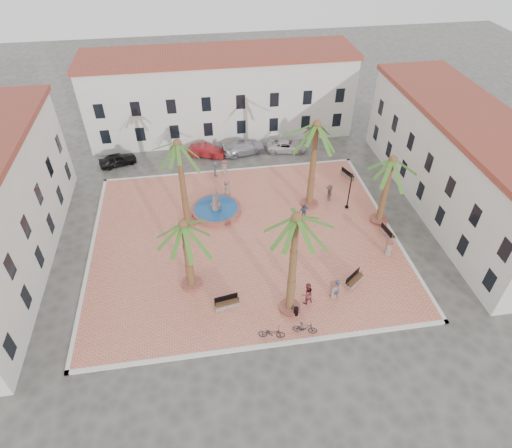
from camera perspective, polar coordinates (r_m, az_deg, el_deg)
The scene contains 36 objects.
ground at distance 37.33m, azimuth -1.52°, elevation -2.03°, with size 120.00×120.00×0.00m, color #56544F.
plaza at distance 37.28m, azimuth -1.52°, elevation -1.95°, with size 26.00×22.00×0.15m, color #E37D62.
kerb_n at distance 45.99m, azimuth -3.37°, elevation 7.17°, with size 26.30×0.30×0.16m, color silver.
kerb_s at distance 30.09m, azimuth 1.40°, elevation -15.94°, with size 26.30×0.30×0.16m, color silver.
kerb_e at distance 40.54m, azimuth 17.00°, elevation 0.04°, with size 0.30×22.30×0.16m, color silver.
kerb_w at distance 38.38m, azimuth -21.18°, elevation -3.81°, with size 0.30×22.30×0.16m, color silver.
building_north at distance 51.74m, azimuth -4.72°, elevation 16.91°, with size 30.40×7.40×9.50m.
building_east at distance 42.81m, azimuth 25.76°, elevation 7.23°, with size 7.40×26.40×9.00m.
fountain at distance 40.01m, azimuth -5.33°, elevation 2.03°, with size 4.64×4.64×2.40m.
palm_nw at distance 34.92m, azimuth -10.30°, elevation 9.39°, with size 4.82×4.82×8.59m.
palm_sw at distance 30.09m, azimuth -9.52°, elevation -1.22°, with size 5.11×5.11×6.43m.
palm_s at distance 26.45m, azimuth 5.32°, elevation -0.62°, with size 5.14×5.14×8.96m.
palm_e at distance 37.39m, azimuth 17.55°, elevation 7.15°, with size 5.20×5.20×6.84m.
palm_ne at distance 37.19m, azimuth 8.01°, elevation 11.82°, with size 5.32×5.32×8.77m.
bench_s at distance 31.86m, azimuth -3.88°, elevation -10.58°, with size 1.94×0.87×0.99m.
bench_se at distance 34.12m, azimuth 12.95°, elevation -7.41°, with size 1.84×1.60×0.99m.
bench_e at distance 39.01m, azimuth 17.14°, elevation -1.18°, with size 0.82×1.81×0.92m.
bench_ne at distance 45.62m, azimuth 12.10°, elevation 6.44°, with size 1.06×1.73×0.87m.
lamppost_s at distance 29.76m, azimuth 4.79°, elevation -7.46°, with size 0.48×0.48×4.40m.
lamppost_e at distance 39.90m, azimuth 12.50°, elevation 5.14°, with size 0.42×0.42×3.89m.
bollard_se at distance 32.58m, azimuth 10.31°, elevation -8.60°, with size 0.56×0.56×1.43m.
bollard_n at distance 45.01m, azimuth -4.18°, elevation 7.55°, with size 0.57×0.57×1.44m.
bollard_e at distance 36.88m, azimuth 17.24°, elevation -3.06°, with size 0.54×0.54×1.38m.
litter_bin at distance 31.41m, azimuth 5.36°, elevation -11.51°, with size 0.36×0.36×0.70m, color black.
cyclist_a at distance 32.47m, azimuth 10.63°, elevation -8.45°, with size 0.66×0.43×1.80m, color #363853.
bicycle_a at distance 30.03m, azimuth 2.09°, elevation -14.29°, with size 0.64×1.83×0.96m, color black.
cyclist_b at distance 31.73m, azimuth 6.81°, elevation -9.19°, with size 0.94×0.74×1.94m, color maroon.
bicycle_b at distance 30.37m, azimuth 6.56°, elevation -13.62°, with size 0.49×1.74×1.04m, color black.
pedestrian_fountain_a at distance 41.57m, azimuth -3.90°, elevation 4.81°, with size 0.91×0.59×1.87m, color #886656.
pedestrian_fountain_b at distance 39.06m, azimuth 6.41°, elevation 1.71°, with size 0.91×0.38×1.56m, color #374560.
pedestrian_north at distance 44.61m, azimuth -5.41°, elevation 7.33°, with size 1.12×0.64×1.74m, color #444448.
pedestrian_east at distance 41.71m, azimuth 9.78°, elevation 4.22°, with size 1.53×0.49×1.65m, color #6E6054.
car_black at distance 48.98m, azimuth -17.96°, elevation 8.19°, with size 1.57×3.91×1.33m, color black.
car_red at distance 48.50m, azimuth -6.60°, elevation 9.67°, with size 1.42×4.07×1.34m, color maroon.
car_silver at distance 48.75m, azimuth -1.62°, elevation 10.18°, with size 2.04×5.01×1.45m, color #B0AFB8.
car_white at distance 49.37m, azimuth 4.13°, elevation 10.36°, with size 2.08×4.52×1.26m, color beige.
Camera 1 is at (-3.29, -27.50, 25.03)m, focal length 30.00 mm.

